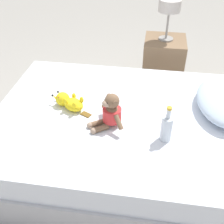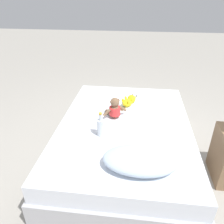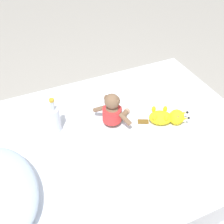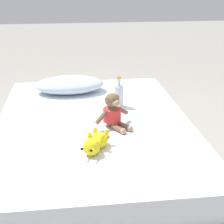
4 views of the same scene
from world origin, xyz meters
The scene contains 8 objects.
ground_plane centered at (0.00, 0.00, 0.00)m, with size 16.00×16.00×0.00m, color #9E998E.
bed centered at (0.00, 0.00, 0.20)m, with size 1.39×1.96×0.41m.
pillow centered at (-0.16, 0.63, 0.47)m, with size 0.60×0.37×0.14m.
plush_monkey centered at (0.13, -0.12, 0.50)m, with size 0.25×0.25×0.24m.
plush_yellow_creature centered at (-0.02, -0.44, 0.45)m, with size 0.20×0.32×0.10m.
glass_bottle centered at (0.22, 0.24, 0.50)m, with size 0.07×0.07×0.24m.
nightstand centered at (-1.08, 0.23, 0.26)m, with size 0.39×0.39×0.52m.
bedside_lamp centered at (-1.08, 0.23, 0.81)m, with size 0.20×0.20×0.37m.
Camera 1 is at (1.57, 0.12, 1.62)m, focal length 45.97 mm.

